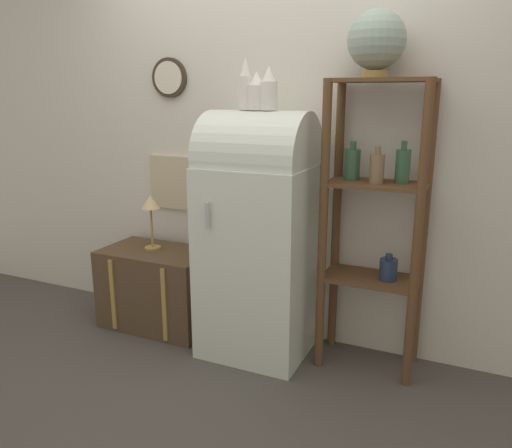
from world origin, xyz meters
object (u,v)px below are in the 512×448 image
(suitcase_trunk, at_px, (158,288))
(vase_right, at_px, (269,90))
(desk_lamp, at_px, (151,208))
(globe, at_px, (377,41))
(vase_center, at_px, (256,92))
(refrigerator, at_px, (258,231))
(vase_left, at_px, (246,86))

(suitcase_trunk, bearing_deg, vase_right, -1.95)
(vase_right, distance_m, desk_lamp, 1.15)
(suitcase_trunk, bearing_deg, globe, 4.02)
(suitcase_trunk, relative_size, vase_center, 3.57)
(refrigerator, bearing_deg, globe, 10.73)
(vase_right, xyz_separation_m, desk_lamp, (-0.87, 0.05, -0.76))
(globe, relative_size, desk_lamp, 0.92)
(vase_left, bearing_deg, refrigerator, 7.67)
(vase_left, height_order, vase_center, vase_left)
(vase_center, height_order, vase_right, vase_right)
(vase_right, bearing_deg, refrigerator, 172.87)
(globe, distance_m, vase_left, 0.74)
(refrigerator, distance_m, globe, 1.23)
(desk_lamp, bearing_deg, suitcase_trunk, -23.69)
(vase_center, bearing_deg, vase_right, -1.58)
(vase_left, bearing_deg, suitcase_trunk, 177.51)
(refrigerator, distance_m, vase_center, 0.80)
(vase_center, relative_size, vase_right, 0.88)
(vase_right, bearing_deg, vase_left, -179.32)
(suitcase_trunk, bearing_deg, vase_left, -2.49)
(vase_center, bearing_deg, desk_lamp, 176.86)
(globe, relative_size, vase_center, 1.64)
(refrigerator, relative_size, vase_center, 7.07)
(refrigerator, height_order, desk_lamp, refrigerator)
(suitcase_trunk, height_order, vase_right, vase_right)
(suitcase_trunk, distance_m, vase_center, 1.50)
(globe, bearing_deg, desk_lamp, -176.80)
(refrigerator, height_order, suitcase_trunk, refrigerator)
(suitcase_trunk, bearing_deg, refrigerator, -1.49)
(vase_left, xyz_separation_m, desk_lamp, (-0.73, 0.05, -0.78))
(vase_left, bearing_deg, desk_lamp, 176.28)
(refrigerator, relative_size, globe, 4.30)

